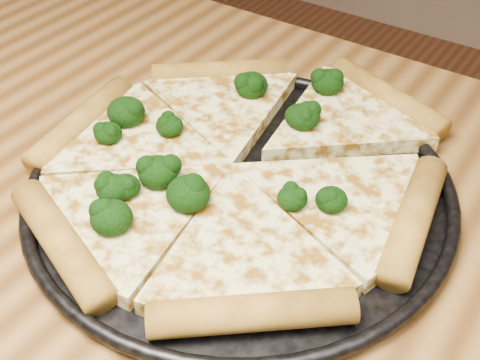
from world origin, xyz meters
The scene contains 3 objects.
pizza_pan centered at (-0.05, 0.13, 0.76)m, with size 0.38×0.38×0.02m.
pizza centered at (-0.06, 0.15, 0.77)m, with size 0.38×0.42×0.03m.
broccoli_florets centered at (-0.09, 0.15, 0.78)m, with size 0.26×0.31×0.03m.
Camera 1 is at (0.19, -0.21, 1.12)m, focal length 46.27 mm.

